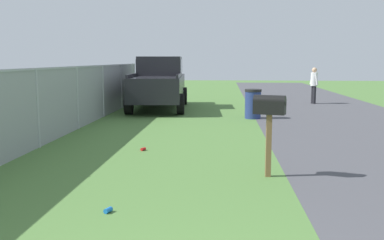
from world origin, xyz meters
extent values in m
cube|color=brown|center=(5.59, -1.03, 0.53)|extent=(0.09, 0.09, 1.07)
cube|color=black|center=(5.59, -1.03, 1.18)|extent=(0.35, 0.56, 0.22)
cylinder|color=black|center=(5.59, -1.03, 1.29)|extent=(0.35, 0.56, 0.20)
cube|color=red|center=(5.70, -1.03, 1.24)|extent=(0.02, 0.04, 0.18)
cube|color=black|center=(15.54, 2.31, 0.88)|extent=(5.45, 2.18, 0.90)
cube|color=black|center=(16.18, 2.35, 1.71)|extent=(1.91, 1.83, 0.76)
cube|color=black|center=(16.18, 2.35, 1.71)|extent=(1.86, 1.86, 0.53)
cube|color=black|center=(14.31, 3.11, 1.39)|extent=(2.78, 0.24, 0.12)
cube|color=black|center=(14.41, 1.38, 1.39)|extent=(2.78, 0.24, 0.12)
cylinder|color=black|center=(17.24, 3.35, 0.38)|extent=(0.77, 0.30, 0.76)
cylinder|color=black|center=(17.35, 1.48, 0.38)|extent=(0.77, 0.30, 0.76)
cylinder|color=black|center=(13.72, 3.15, 0.38)|extent=(0.77, 0.30, 0.76)
cylinder|color=black|center=(13.83, 1.27, 0.38)|extent=(0.77, 0.30, 0.76)
cylinder|color=navy|center=(12.95, -1.26, 0.45)|extent=(0.53, 0.53, 0.91)
cylinder|color=black|center=(12.95, -1.26, 0.95)|extent=(0.56, 0.56, 0.08)
cylinder|color=black|center=(18.18, -4.28, 0.40)|extent=(0.14, 0.14, 0.80)
cylinder|color=black|center=(18.05, -4.33, 0.40)|extent=(0.14, 0.14, 0.80)
cylinder|color=silver|center=(18.12, -4.31, 1.10)|extent=(0.30, 0.30, 0.60)
sphere|color=tan|center=(18.12, -4.31, 1.51)|extent=(0.22, 0.22, 0.22)
cylinder|color=silver|center=(18.30, -4.24, 1.13)|extent=(0.09, 0.17, 0.55)
cylinder|color=silver|center=(17.93, -4.37, 1.13)|extent=(0.09, 0.17, 0.55)
cylinder|color=#9EA3A8|center=(7.68, 3.88, 0.89)|extent=(0.07, 0.07, 1.79)
cylinder|color=#9EA3A8|center=(10.34, 3.88, 0.89)|extent=(0.07, 0.07, 1.79)
cylinder|color=#9EA3A8|center=(12.99, 3.88, 0.89)|extent=(0.07, 0.07, 1.79)
cylinder|color=#9EA3A8|center=(15.64, 3.88, 0.89)|extent=(0.07, 0.07, 1.79)
cylinder|color=#9EA3A8|center=(18.29, 3.88, 0.89)|extent=(0.07, 0.07, 1.79)
cube|color=#9EA3A8|center=(9.01, 3.88, 1.76)|extent=(18.57, 0.04, 0.04)
cube|color=gray|center=(9.01, 3.88, 0.89)|extent=(18.57, 0.01, 1.79)
cylinder|color=blue|center=(3.66, 1.21, 0.03)|extent=(0.14, 0.11, 0.07)
cylinder|color=red|center=(7.52, 1.47, 0.03)|extent=(0.14, 0.11, 0.07)
camera|label=1|loc=(-1.64, -0.27, 1.97)|focal=40.52mm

